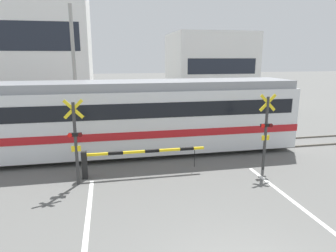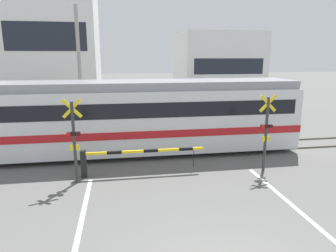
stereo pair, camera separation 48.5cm
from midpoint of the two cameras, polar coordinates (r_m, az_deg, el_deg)
name	(u,v)px [view 2 (the right image)]	position (r m, az deg, el deg)	size (l,w,h in m)	color
rail_track_near	(165,155)	(13.79, 0.42, -5.52)	(50.00, 0.10, 0.08)	#5B564C
rail_track_far	(161,146)	(15.13, -0.50, -3.81)	(50.00, 0.10, 0.08)	#5B564C
commuter_train	(99,116)	(13.87, -11.98, 1.83)	(18.27, 2.82, 3.36)	silver
crossing_barrier_near	(120,156)	(11.50, -7.91, -5.78)	(4.69, 0.20, 1.05)	black
crossing_barrier_far	(189,121)	(17.74, 4.72, 1.00)	(4.69, 0.20, 1.05)	black
crossing_signal_left	(74,138)	(10.84, -16.25, -2.16)	(0.68, 0.15, 3.05)	#333333
crossing_signal_right	(266,130)	(12.21, 19.28, -0.70)	(0.68, 0.15, 3.05)	#333333
pedestrian	(166,108)	(21.33, 0.19, 3.49)	(0.38, 0.22, 1.57)	#23232D
building_left_of_street	(55,45)	(28.82, -20.20, 14.21)	(7.25, 7.01, 10.81)	white
building_right_of_street	(216,69)	(29.95, 9.61, 10.71)	(7.35, 7.01, 6.62)	white
utility_pole_streetside	(80,69)	(19.46, -15.81, 10.49)	(0.22, 0.22, 7.45)	gray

